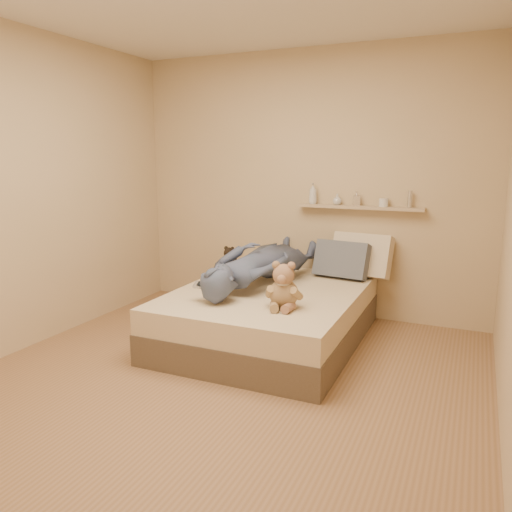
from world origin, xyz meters
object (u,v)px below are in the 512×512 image
at_px(dark_plush, 230,261).
at_px(pillow_cream, 362,255).
at_px(bed, 269,315).
at_px(person, 259,263).
at_px(wall_shelf, 359,207).
at_px(teddy_bear, 284,289).
at_px(game_console, 202,285).
at_px(pillow_grey, 342,260).

xyz_separation_m(dark_plush, pillow_cream, (1.24, 0.34, 0.09)).
distance_m(bed, person, 0.48).
distance_m(bed, wall_shelf, 1.38).
bearing_deg(pillow_cream, wall_shelf, 125.99).
distance_m(teddy_bear, dark_plush, 1.31).
relative_size(bed, teddy_bear, 5.19).
xyz_separation_m(teddy_bear, wall_shelf, (0.25, 1.35, 0.50)).
relative_size(pillow_cream, wall_shelf, 0.46).
relative_size(game_console, wall_shelf, 0.14).
relative_size(game_console, pillow_grey, 0.33).
height_order(game_console, dark_plush, dark_plush).
bearing_deg(dark_plush, pillow_grey, 10.28).
relative_size(bed, pillow_grey, 3.80).
bearing_deg(pillow_grey, teddy_bear, -97.85).
height_order(teddy_bear, wall_shelf, wall_shelf).
bearing_deg(bed, pillow_cream, 53.80).
xyz_separation_m(game_console, wall_shelf, (0.89, 1.46, 0.51)).
height_order(bed, person, person).
relative_size(teddy_bear, wall_shelf, 0.31).
xyz_separation_m(game_console, person, (0.18, 0.71, 0.06)).
bearing_deg(bed, wall_shelf, 58.82).
height_order(game_console, teddy_bear, teddy_bear).
height_order(pillow_cream, wall_shelf, wall_shelf).
bearing_deg(person, pillow_grey, -132.47).
distance_m(game_console, dark_plush, 1.08).
relative_size(bed, pillow_cream, 3.45).
bearing_deg(pillow_cream, person, -138.87).
xyz_separation_m(bed, game_console, (-0.34, -0.55, 0.36)).
bearing_deg(teddy_bear, bed, 124.11).
xyz_separation_m(teddy_bear, pillow_cream, (0.31, 1.27, 0.05)).
height_order(bed, dark_plush, dark_plush).
distance_m(bed, pillow_cream, 1.11).
relative_size(dark_plush, wall_shelf, 0.21).
height_order(pillow_grey, person, person).
bearing_deg(bed, pillow_grey, 56.83).
distance_m(dark_plush, person, 0.58).
xyz_separation_m(teddy_bear, pillow_grey, (0.16, 1.13, 0.02)).
xyz_separation_m(bed, dark_plush, (-0.63, 0.49, 0.34)).
bearing_deg(dark_plush, pillow_cream, 15.20).
height_order(bed, pillow_cream, pillow_cream).
bearing_deg(teddy_bear, game_console, -170.04).
bearing_deg(dark_plush, person, -35.59).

